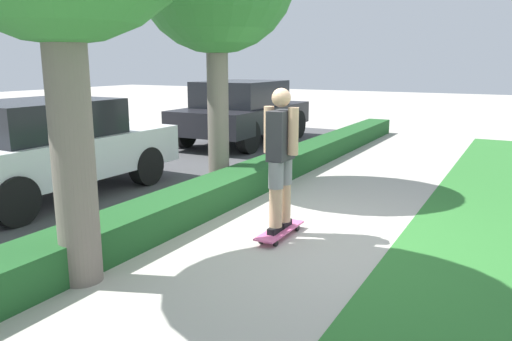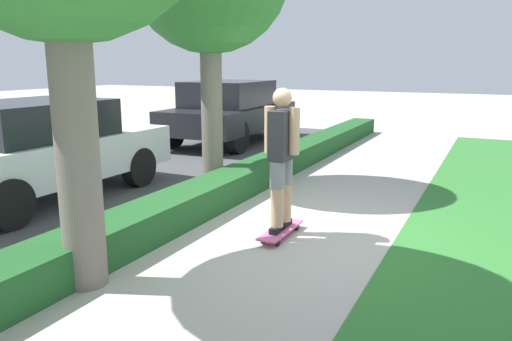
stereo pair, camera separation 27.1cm
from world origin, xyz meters
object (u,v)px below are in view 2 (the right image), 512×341
(skateboard, at_px, (281,230))
(skater_person, at_px, (282,156))
(parked_car_middle, at_px, (37,148))
(parked_car_rear, at_px, (230,111))

(skateboard, bearing_deg, skater_person, -153.43)
(skateboard, relative_size, skater_person, 0.53)
(skateboard, relative_size, parked_car_middle, 0.22)
(skater_person, xyz_separation_m, parked_car_middle, (-0.02, 3.92, -0.20))
(parked_car_rear, bearing_deg, parked_car_middle, 177.95)
(skater_person, bearing_deg, skateboard, 26.57)
(skater_person, distance_m, parked_car_rear, 7.03)
(parked_car_middle, relative_size, parked_car_rear, 0.94)
(skateboard, bearing_deg, parked_car_rear, 33.65)
(skater_person, distance_m, parked_car_middle, 3.92)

